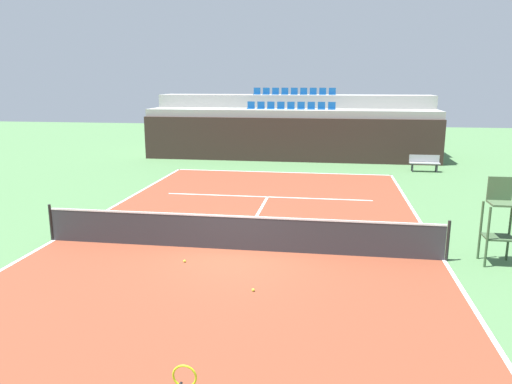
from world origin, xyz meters
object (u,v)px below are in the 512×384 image
Objects in this scene: tennis_ball_1 at (253,290)px; tennis_net at (237,232)px; player_bench at (424,162)px; tennis_ball_0 at (185,261)px; umpire_chair at (500,218)px.

tennis_net is at bearing 108.14° from tennis_ball_1.
player_bench is 16.76m from tennis_ball_0.
tennis_ball_1 is at bearing -155.13° from umpire_chair.
tennis_ball_0 is 2.51m from tennis_ball_1.
umpire_chair is 33.33× the size of tennis_ball_0.
umpire_chair reaches higher than player_bench.
tennis_net reaches higher than player_bench.
umpire_chair is 13.32m from player_bench.
umpire_chair is at bearing 8.77° from tennis_ball_0.
tennis_ball_0 is at bearing -120.04° from player_bench.
tennis_ball_1 is at bearing -111.70° from player_bench.
tennis_ball_0 is 1.00× the size of tennis_ball_1.
player_bench is 22.73× the size of tennis_ball_0.
tennis_ball_1 is at bearing -36.44° from tennis_ball_0.
tennis_net reaches higher than tennis_ball_0.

